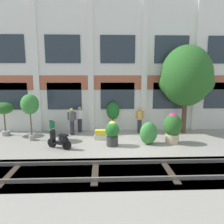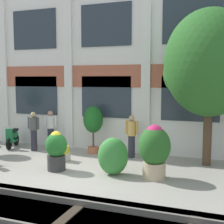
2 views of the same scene
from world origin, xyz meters
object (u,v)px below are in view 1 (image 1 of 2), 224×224
potted_plant_low_pan (30,105)px  resident_watching_tracks (80,118)px  potted_plant_tall_urn (113,112)px  potted_plant_square_trough (101,135)px  scooter_near_curb (52,127)px  broadleaf_tree (186,77)px  topiary_hedge (149,133)px  potted_plant_stone_basin (173,126)px  scooter_second_parked (60,140)px  potted_plant_terracotta_small (4,110)px  potted_plant_glazed_jar (112,132)px  resident_near_plants (72,121)px  resident_by_doorway (140,119)px

potted_plant_low_pan → resident_watching_tracks: 3.19m
potted_plant_tall_urn → potted_plant_square_trough: bearing=-115.5°
scooter_near_curb → broadleaf_tree: bearing=71.6°
potted_plant_square_trough → scooter_near_curb: size_ratio=0.60×
topiary_hedge → resident_watching_tracks: bearing=145.9°
potted_plant_stone_basin → resident_watching_tracks: size_ratio=1.00×
topiary_hedge → scooter_second_parked: bearing=-172.5°
potted_plant_square_trough → resident_watching_tracks: resident_watching_tracks is taller
resident_watching_tracks → scooter_near_curb: bearing=-106.2°
potted_plant_stone_basin → potted_plant_square_trough: 3.90m
potted_plant_terracotta_small → scooter_second_parked: 4.68m
potted_plant_glazed_jar → potted_plant_square_trough: size_ratio=1.62×
potted_plant_low_pan → resident_near_plants: size_ratio=1.58×
potted_plant_stone_basin → potted_plant_glazed_jar: potted_plant_stone_basin is taller
potted_plant_terracotta_small → scooter_near_curb: 2.93m
broadleaf_tree → topiary_hedge: broadleaf_tree is taller
topiary_hedge → resident_by_doorway: bearing=92.3°
potted_plant_square_trough → resident_by_doorway: bearing=29.6°
potted_plant_terracotta_small → potted_plant_low_pan: bearing=-29.3°
potted_plant_square_trough → topiary_hedge: (2.47, -0.92, 0.33)m
scooter_near_curb → topiary_hedge: (5.51, -2.22, 0.15)m
potted_plant_terracotta_small → resident_near_plants: 4.04m
scooter_near_curb → scooter_second_parked: bearing=2.2°
potted_plant_terracotta_small → topiary_hedge: bearing=-13.6°
potted_plant_stone_basin → resident_by_doorway: size_ratio=1.01×
resident_watching_tracks → broadleaf_tree: bearing=56.9°
potted_plant_square_trough → scooter_second_parked: (-2.00, -1.51, 0.18)m
potted_plant_terracotta_small → potted_plant_stone_basin: bearing=-11.3°
scooter_second_parked → resident_by_doorway: bearing=-120.2°
potted_plant_glazed_jar → resident_near_plants: (-2.33, 2.13, 0.17)m
scooter_near_curb → resident_near_plants: size_ratio=0.82×
potted_plant_tall_urn → potted_plant_low_pan: (-4.58, -1.50, 0.67)m
potted_plant_terracotta_small → resident_near_plants: potted_plant_terracotta_small is taller
potted_plant_stone_basin → resident_near_plants: bearing=161.5°
broadleaf_tree → potted_plant_glazed_jar: 5.84m
potted_plant_tall_urn → scooter_near_curb: potted_plant_tall_urn is taller
potted_plant_glazed_jar → broadleaf_tree: bearing=27.6°
potted_plant_glazed_jar → potted_plant_square_trough: potted_plant_glazed_jar is taller
potted_plant_glazed_jar → potted_plant_square_trough: bearing=116.9°
potted_plant_glazed_jar → resident_by_doorway: size_ratio=0.80×
broadleaf_tree → resident_watching_tracks: size_ratio=3.28×
potted_plant_terracotta_small → resident_watching_tracks: 4.47m
potted_plant_tall_urn → potted_plant_square_trough: size_ratio=2.40×
scooter_second_parked → topiary_hedge: (4.47, 0.59, 0.15)m
potted_plant_stone_basin → resident_by_doorway: potted_plant_stone_basin is taller
potted_plant_square_trough → resident_watching_tracks: 2.26m
potted_plant_low_pan → resident_watching_tracks: size_ratio=1.58×
scooter_second_parked → resident_by_doorway: (4.38, 2.87, 0.43)m
scooter_near_curb → resident_by_doorway: (5.42, 0.06, 0.43)m
potted_plant_tall_urn → potted_plant_stone_basin: potted_plant_tall_urn is taller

